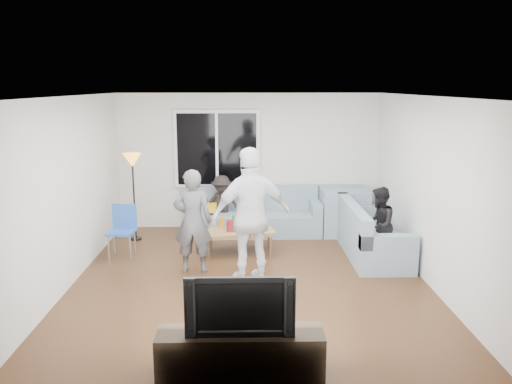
{
  "coord_description": "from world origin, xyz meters",
  "views": [
    {
      "loc": [
        -0.06,
        -6.99,
        2.75
      ],
      "look_at": [
        0.1,
        0.6,
        1.15
      ],
      "focal_mm": 35.81,
      "sensor_mm": 36.0,
      "label": 1
    }
  ],
  "objects_px": {
    "side_chair": "(121,233)",
    "player_left": "(193,221)",
    "player_right": "(252,217)",
    "spectator_right": "(379,225)",
    "television": "(240,303)",
    "spectator_back": "(222,205)",
    "sofa_back_section": "(259,211)",
    "coffee_table": "(240,241)",
    "sofa_right_section": "(373,230)",
    "tv_console": "(240,353)",
    "floor_lamp": "(134,197)"
  },
  "relations": [
    {
      "from": "sofa_back_section",
      "to": "spectator_back",
      "type": "distance_m",
      "value": 0.7
    },
    {
      "from": "player_right",
      "to": "player_left",
      "type": "bearing_deg",
      "value": -45.71
    },
    {
      "from": "floor_lamp",
      "to": "tv_console",
      "type": "distance_m",
      "value": 4.87
    },
    {
      "from": "sofa_right_section",
      "to": "tv_console",
      "type": "distance_m",
      "value": 4.08
    },
    {
      "from": "spectator_right",
      "to": "spectator_back",
      "type": "relative_size",
      "value": 1.09
    },
    {
      "from": "coffee_table",
      "to": "player_right",
      "type": "relative_size",
      "value": 0.57
    },
    {
      "from": "player_right",
      "to": "floor_lamp",
      "type": "bearing_deg",
      "value": -63.22
    },
    {
      "from": "coffee_table",
      "to": "player_left",
      "type": "relative_size",
      "value": 0.7
    },
    {
      "from": "sofa_right_section",
      "to": "player_right",
      "type": "relative_size",
      "value": 1.04
    },
    {
      "from": "sofa_right_section",
      "to": "spectator_right",
      "type": "height_order",
      "value": "spectator_right"
    },
    {
      "from": "tv_console",
      "to": "side_chair",
      "type": "bearing_deg",
      "value": 119.63
    },
    {
      "from": "tv_console",
      "to": "spectator_right",
      "type": "bearing_deg",
      "value": 55.9
    },
    {
      "from": "player_right",
      "to": "spectator_back",
      "type": "distance_m",
      "value": 2.57
    },
    {
      "from": "sofa_back_section",
      "to": "sofa_right_section",
      "type": "xyz_separation_m",
      "value": [
        1.84,
        -1.3,
        0.0
      ]
    },
    {
      "from": "player_right",
      "to": "spectator_right",
      "type": "height_order",
      "value": "player_right"
    },
    {
      "from": "floor_lamp",
      "to": "television",
      "type": "xyz_separation_m",
      "value": [
        1.94,
        -4.43,
        -0.04
      ]
    },
    {
      "from": "sofa_back_section",
      "to": "player_right",
      "type": "height_order",
      "value": "player_right"
    },
    {
      "from": "coffee_table",
      "to": "tv_console",
      "type": "relative_size",
      "value": 0.69
    },
    {
      "from": "sofa_back_section",
      "to": "player_right",
      "type": "bearing_deg",
      "value": -93.72
    },
    {
      "from": "side_chair",
      "to": "tv_console",
      "type": "bearing_deg",
      "value": -54.72
    },
    {
      "from": "player_right",
      "to": "spectator_back",
      "type": "xyz_separation_m",
      "value": [
        -0.52,
        2.48,
        -0.41
      ]
    },
    {
      "from": "side_chair",
      "to": "tv_console",
      "type": "xyz_separation_m",
      "value": [
        1.94,
        -3.4,
        -0.21
      ]
    },
    {
      "from": "television",
      "to": "spectator_back",
      "type": "bearing_deg",
      "value": 94.6
    },
    {
      "from": "player_right",
      "to": "tv_console",
      "type": "xyz_separation_m",
      "value": [
        -0.14,
        -2.32,
        -0.75
      ]
    },
    {
      "from": "coffee_table",
      "to": "spectator_right",
      "type": "height_order",
      "value": "spectator_right"
    },
    {
      "from": "floor_lamp",
      "to": "player_right",
      "type": "bearing_deg",
      "value": -45.53
    },
    {
      "from": "floor_lamp",
      "to": "tv_console",
      "type": "height_order",
      "value": "floor_lamp"
    },
    {
      "from": "player_right",
      "to": "television",
      "type": "distance_m",
      "value": 2.33
    },
    {
      "from": "sofa_back_section",
      "to": "player_left",
      "type": "relative_size",
      "value": 1.47
    },
    {
      "from": "spectator_back",
      "to": "television",
      "type": "xyz_separation_m",
      "value": [
        0.39,
        -4.8,
        0.18
      ]
    },
    {
      "from": "sofa_right_section",
      "to": "coffee_table",
      "type": "distance_m",
      "value": 2.2
    },
    {
      "from": "sofa_back_section",
      "to": "sofa_right_section",
      "type": "height_order",
      "value": "same"
    },
    {
      "from": "spectator_back",
      "to": "television",
      "type": "relative_size",
      "value": 1.08
    },
    {
      "from": "coffee_table",
      "to": "spectator_back",
      "type": "height_order",
      "value": "spectator_back"
    },
    {
      "from": "sofa_right_section",
      "to": "side_chair",
      "type": "distance_m",
      "value": 4.07
    },
    {
      "from": "player_right",
      "to": "spectator_right",
      "type": "xyz_separation_m",
      "value": [
        2.0,
        0.84,
        -0.36
      ]
    },
    {
      "from": "spectator_right",
      "to": "television",
      "type": "height_order",
      "value": "spectator_right"
    },
    {
      "from": "sofa_back_section",
      "to": "tv_console",
      "type": "xyz_separation_m",
      "value": [
        -0.3,
        -4.77,
        -0.2
      ]
    },
    {
      "from": "floor_lamp",
      "to": "player_left",
      "type": "bearing_deg",
      "value": -53.74
    },
    {
      "from": "sofa_right_section",
      "to": "player_left",
      "type": "distance_m",
      "value": 2.96
    },
    {
      "from": "sofa_right_section",
      "to": "television",
      "type": "relative_size",
      "value": 1.94
    },
    {
      "from": "player_left",
      "to": "sofa_back_section",
      "type": "bearing_deg",
      "value": -113.75
    },
    {
      "from": "tv_console",
      "to": "television",
      "type": "distance_m",
      "value": 0.52
    },
    {
      "from": "side_chair",
      "to": "player_right",
      "type": "height_order",
      "value": "player_right"
    },
    {
      "from": "side_chair",
      "to": "player_left",
      "type": "distance_m",
      "value": 1.41
    },
    {
      "from": "sofa_back_section",
      "to": "coffee_table",
      "type": "bearing_deg",
      "value": -106.65
    },
    {
      "from": "spectator_back",
      "to": "tv_console",
      "type": "xyz_separation_m",
      "value": [
        0.39,
        -4.8,
        -0.33
      ]
    },
    {
      "from": "coffee_table",
      "to": "television",
      "type": "relative_size",
      "value": 1.07
    },
    {
      "from": "sofa_right_section",
      "to": "spectator_right",
      "type": "bearing_deg",
      "value": -180.0
    },
    {
      "from": "sofa_back_section",
      "to": "spectator_back",
      "type": "bearing_deg",
      "value": 177.48
    }
  ]
}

